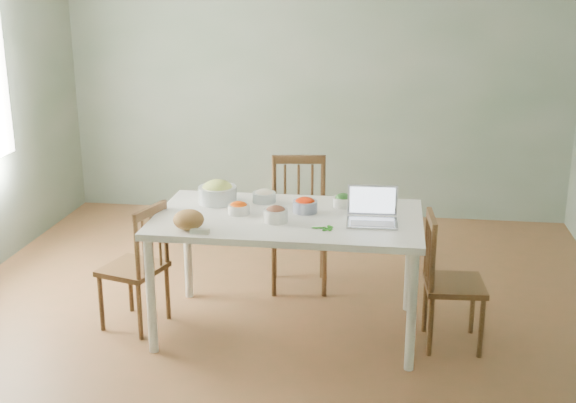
# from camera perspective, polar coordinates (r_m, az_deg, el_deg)

# --- Properties ---
(floor) EXTENTS (5.00, 5.00, 0.00)m
(floor) POSITION_cam_1_polar(r_m,az_deg,el_deg) (5.42, -0.83, -8.90)
(floor) COLOR brown
(floor) RESTS_ON ground
(wall_back) EXTENTS (5.00, 0.00, 2.70)m
(wall_back) POSITION_cam_1_polar(r_m,az_deg,el_deg) (7.42, 2.15, 9.13)
(wall_back) COLOR gray
(wall_back) RESTS_ON ground
(wall_front) EXTENTS (5.00, 0.00, 2.70)m
(wall_front) POSITION_cam_1_polar(r_m,az_deg,el_deg) (2.64, -9.39, -5.97)
(wall_front) COLOR gray
(wall_front) RESTS_ON ground
(dining_table) EXTENTS (1.77, 1.00, 0.83)m
(dining_table) POSITION_cam_1_polar(r_m,az_deg,el_deg) (5.09, 0.00, -5.56)
(dining_table) COLOR white
(dining_table) RESTS_ON floor
(chair_far) EXTENTS (0.51, 0.49, 1.02)m
(chair_far) POSITION_cam_1_polar(r_m,az_deg,el_deg) (5.76, 0.83, -1.84)
(chair_far) COLOR #36210C
(chair_far) RESTS_ON floor
(chair_left) EXTENTS (0.47, 0.48, 0.89)m
(chair_left) POSITION_cam_1_polar(r_m,az_deg,el_deg) (5.26, -11.82, -4.83)
(chair_left) COLOR #36210C
(chair_left) RESTS_ON floor
(chair_right) EXTENTS (0.40, 0.42, 0.90)m
(chair_right) POSITION_cam_1_polar(r_m,az_deg,el_deg) (5.00, 12.65, -6.00)
(chair_right) COLOR #36210C
(chair_right) RESTS_ON floor
(bread_boule) EXTENTS (0.20, 0.20, 0.13)m
(bread_boule) POSITION_cam_1_polar(r_m,az_deg,el_deg) (4.71, -7.63, -1.39)
(bread_boule) COLOR #A37646
(bread_boule) RESTS_ON dining_table
(butter_stick) EXTENTS (0.12, 0.04, 0.03)m
(butter_stick) POSITION_cam_1_polar(r_m,az_deg,el_deg) (4.63, -6.77, -2.29)
(butter_stick) COLOR beige
(butter_stick) RESTS_ON dining_table
(bowl_squash) EXTENTS (0.29, 0.29, 0.16)m
(bowl_squash) POSITION_cam_1_polar(r_m,az_deg,el_deg) (5.23, -5.42, 0.74)
(bowl_squash) COLOR #E6EA5A
(bowl_squash) RESTS_ON dining_table
(bowl_carrot) EXTENTS (0.17, 0.17, 0.08)m
(bowl_carrot) POSITION_cam_1_polar(r_m,az_deg,el_deg) (4.99, -3.80, -0.50)
(bowl_carrot) COLOR #FE3A02
(bowl_carrot) RESTS_ON dining_table
(bowl_onion) EXTENTS (0.18, 0.18, 0.09)m
(bowl_onion) POSITION_cam_1_polar(r_m,az_deg,el_deg) (5.24, -1.84, 0.44)
(bowl_onion) COLOR beige
(bowl_onion) RESTS_ON dining_table
(bowl_mushroom) EXTENTS (0.20, 0.20, 0.10)m
(bowl_mushroom) POSITION_cam_1_polar(r_m,az_deg,el_deg) (4.82, -0.95, -0.97)
(bowl_mushroom) COLOR #4A1C12
(bowl_mushroom) RESTS_ON dining_table
(bowl_redpep) EXTENTS (0.21, 0.21, 0.10)m
(bowl_redpep) POSITION_cam_1_polar(r_m,az_deg,el_deg) (5.01, 1.32, -0.27)
(bowl_redpep) COLOR #C31C00
(bowl_redpep) RESTS_ON dining_table
(bowl_broccoli) EXTENTS (0.19, 0.19, 0.09)m
(bowl_broccoli) POSITION_cam_1_polar(r_m,az_deg,el_deg) (5.14, 4.25, 0.09)
(bowl_broccoli) COLOR #164713
(bowl_broccoli) RESTS_ON dining_table
(flatbread) EXTENTS (0.25, 0.25, 0.02)m
(flatbread) POSITION_cam_1_polar(r_m,az_deg,el_deg) (5.28, 5.12, 0.10)
(flatbread) COLOR tan
(flatbread) RESTS_ON dining_table
(basil_bunch) EXTENTS (0.17, 0.17, 0.02)m
(basil_bunch) POSITION_cam_1_polar(r_m,az_deg,el_deg) (4.70, 2.65, -1.98)
(basil_bunch) COLOR #08540B
(basil_bunch) RESTS_ON dining_table
(laptop) EXTENTS (0.34, 0.27, 0.23)m
(laptop) POSITION_cam_1_polar(r_m,az_deg,el_deg) (4.78, 6.50, -0.42)
(laptop) COLOR #B8B8C0
(laptop) RESTS_ON dining_table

